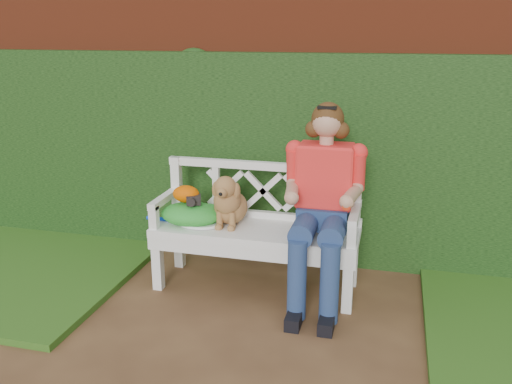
# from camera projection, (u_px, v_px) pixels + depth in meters

# --- Properties ---
(ground) EXTENTS (60.00, 60.00, 0.00)m
(ground) POSITION_uv_depth(u_px,v_px,m) (229.00, 371.00, 3.09)
(ground) COLOR #482F1C
(brick_wall) EXTENTS (10.00, 0.30, 2.20)m
(brick_wall) POSITION_uv_depth(u_px,v_px,m) (294.00, 125.00, 4.54)
(brick_wall) COLOR maroon
(brick_wall) RESTS_ON ground
(ivy_hedge) EXTENTS (10.00, 0.18, 1.70)m
(ivy_hedge) POSITION_uv_depth(u_px,v_px,m) (289.00, 160.00, 4.41)
(ivy_hedge) COLOR #316020
(ivy_hedge) RESTS_ON ground
(garden_bench) EXTENTS (1.61, 0.68, 0.48)m
(garden_bench) POSITION_uv_depth(u_px,v_px,m) (256.00, 257.00, 4.04)
(garden_bench) COLOR white
(garden_bench) RESTS_ON ground
(seated_woman) EXTENTS (0.68, 0.85, 1.38)m
(seated_woman) POSITION_uv_depth(u_px,v_px,m) (323.00, 206.00, 3.77)
(seated_woman) COLOR red
(seated_woman) RESTS_ON ground
(dog) EXTENTS (0.30, 0.39, 0.40)m
(dog) POSITION_uv_depth(u_px,v_px,m) (229.00, 199.00, 3.97)
(dog) COLOR #AF6843
(dog) RESTS_ON garden_bench
(tennis_racket) EXTENTS (0.64, 0.30, 0.03)m
(tennis_racket) POSITION_uv_depth(u_px,v_px,m) (197.00, 222.00, 4.03)
(tennis_racket) COLOR white
(tennis_racket) RESTS_ON garden_bench
(green_bag) EXTENTS (0.53, 0.45, 0.16)m
(green_bag) POSITION_uv_depth(u_px,v_px,m) (191.00, 213.00, 4.03)
(green_bag) COLOR #2A921F
(green_bag) RESTS_ON garden_bench
(camera_item) EXTENTS (0.13, 0.11, 0.07)m
(camera_item) POSITION_uv_depth(u_px,v_px,m) (194.00, 200.00, 3.97)
(camera_item) COLOR black
(camera_item) RESTS_ON green_bag
(baseball_glove) EXTENTS (0.22, 0.18, 0.13)m
(baseball_glove) POSITION_uv_depth(u_px,v_px,m) (186.00, 194.00, 4.01)
(baseball_glove) COLOR #D25100
(baseball_glove) RESTS_ON green_bag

